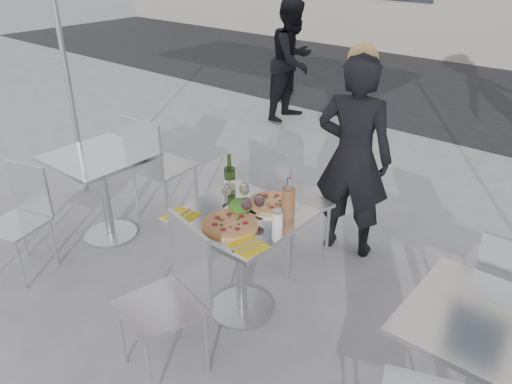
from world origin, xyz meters
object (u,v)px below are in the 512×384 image
Objects in this scene: pedestrian_a at (293,60)px; wine_bottle at (230,180)px; chair_far at (282,195)px; pizza_far at (271,204)px; carafe at (288,204)px; side_table_left at (103,179)px; napkin_left at (181,216)px; side_chair_lfar at (155,161)px; salad_plate at (240,207)px; wineglass_red_b at (259,201)px; wineglass_red_a at (246,205)px; side_chair_lnear at (23,210)px; wineglass_white_b at (244,190)px; side_table_right at (481,356)px; pizza_near at (230,224)px; wineglass_white_a at (226,191)px; main_table at (241,243)px; napkin_right at (249,246)px; woman_diner at (353,158)px; chair_near at (174,288)px; sugar_shaker at (278,218)px.

pedestrian_a is 3.90m from wine_bottle.
chair_far is 0.62× the size of pedestrian_a.
pizza_far is 1.18× the size of carafe.
napkin_left is at bearing -11.43° from side_table_left.
salad_plate is at bearing 158.87° from side_chair_lfar.
wineglass_red_b is (1.49, -0.40, 0.28)m from side_chair_lfar.
wineglass_red_a is (1.57, -0.03, 0.32)m from side_table_left.
wineglass_white_b reaches higher than side_chair_lnear.
side_table_right is 1.43m from wineglass_red_b.
side_chair_lfar is 1.54m from pizza_near.
napkin_left is (1.11, -0.70, 0.17)m from side_chair_lfar.
wineglass_white_b is (-1.57, 0.11, 0.32)m from side_table_right.
wineglass_red_a is at bearing -15.03° from wineglass_white_a.
pedestrian_a is at bearing 123.30° from wineglass_red_b.
pizza_far is at bearing 70.99° from main_table.
pedestrian_a is at bearing 133.08° from napkin_right.
side_chair_lfar is 1.57m from wineglass_red_b.
wine_bottle reaches higher than pizza_far.
pizza_near reaches higher than napkin_left.
woman_diner is at bearing 81.67° from salad_plate.
pizza_near is (0.01, 0.45, 0.22)m from chair_near.
pedestrian_a reaches higher than wineglass_white_a.
chair_near reaches higher than salad_plate.
side_table_left is 1.47m from wineglass_white_b.
sugar_shaker is 0.68× the size of wineglass_white_a.
wineglass_red_a is at bearing -178.80° from side_table_right.
wineglass_white_b is (-0.09, 0.70, 0.31)m from chair_near.
chair_far is 0.73m from wineglass_red_a.
side_table_right is 2.92m from side_chair_lfar.
chair_far reaches higher than sugar_shaker.
wineglass_white_a reaches higher than napkin_left.
napkin_right is at bearing -90.14° from carafe.
wine_bottle is 1.47× the size of napkin_left.
napkin_left is at bearing 59.27° from woman_diner.
wineglass_red_a reaches higher than sugar_shaker.
salad_plate is at bearing -1.86° from wineglass_white_a.
wineglass_red_a is at bearing 70.11° from pizza_near.
pizza_far is at bearing -149.07° from pedestrian_a.
pedestrian_a is at bearing 121.10° from pizza_near.
side_table_left is 0.77× the size of side_chair_lfar.
carafe reaches higher than pizza_near.
pizza_far reaches higher than napkin_left.
wine_bottle is (1.16, -0.30, 0.29)m from side_chair_lfar.
woman_diner is at bearing 86.68° from wineglass_red_a.
napkin_right is at bearing -150.24° from pedestrian_a.
chair_near is at bearing 139.81° from side_chair_lfar.
side_chair_lnear reaches higher than napkin_right.
chair_far reaches higher than side_table_left.
main_table is 2.19× the size of pizza_far.
wineglass_red_a is 0.75× the size of napkin_right.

